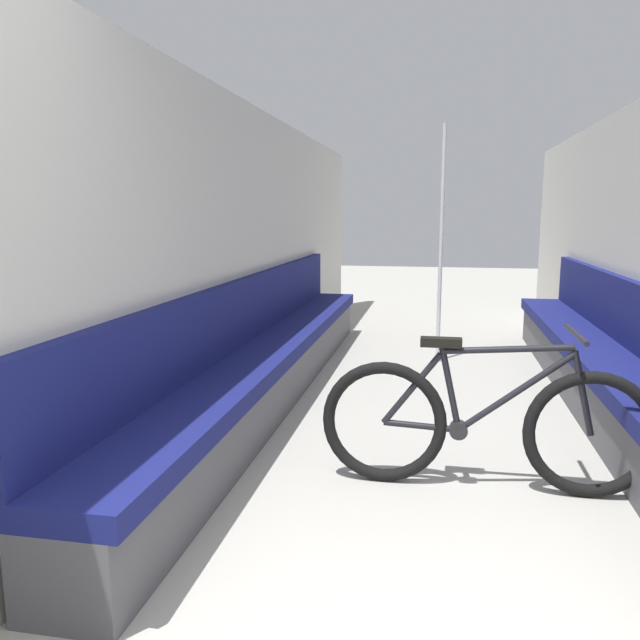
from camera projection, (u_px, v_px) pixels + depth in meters
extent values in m
cube|color=beige|center=(231.00, 253.00, 4.41)|extent=(0.10, 9.54, 2.16)
cube|color=#4C4C51|center=(273.00, 376.00, 4.60)|extent=(0.38, 5.38, 0.34)
cube|color=navy|center=(273.00, 347.00, 4.56)|extent=(0.45, 5.38, 0.10)
cube|color=navy|center=(247.00, 308.00, 4.55)|extent=(0.07, 5.38, 0.46)
cube|color=#4C4C51|center=(605.00, 393.00, 4.18)|extent=(0.38, 5.38, 0.34)
cube|color=navy|center=(608.00, 361.00, 4.14)|extent=(0.45, 5.38, 0.10)
torus|color=black|center=(384.00, 422.00, 3.16)|extent=(0.63, 0.06, 0.63)
torus|color=black|center=(591.00, 435.00, 2.98)|extent=(0.63, 0.06, 0.63)
cylinder|color=black|center=(421.00, 426.00, 3.13)|extent=(0.37, 0.03, 0.05)
cylinder|color=black|center=(412.00, 389.00, 3.11)|extent=(0.30, 0.03, 0.39)
cylinder|color=black|center=(450.00, 386.00, 3.07)|extent=(0.13, 0.03, 0.45)
cylinder|color=black|center=(515.00, 393.00, 3.02)|extent=(0.54, 0.03, 0.43)
cylinder|color=black|center=(507.00, 349.00, 2.99)|extent=(0.62, 0.03, 0.08)
cylinder|color=black|center=(583.00, 393.00, 2.96)|extent=(0.13, 0.03, 0.42)
cylinder|color=black|center=(458.00, 430.00, 3.10)|extent=(0.09, 0.06, 0.09)
cube|color=black|center=(441.00, 342.00, 3.04)|extent=(0.20, 0.07, 0.04)
cylinder|color=black|center=(576.00, 334.00, 2.92)|extent=(0.02, 0.46, 0.02)
cylinder|color=gray|center=(437.00, 360.00, 5.82)|extent=(0.08, 0.08, 0.01)
cylinder|color=silver|center=(441.00, 246.00, 5.64)|extent=(0.04, 0.04, 2.14)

